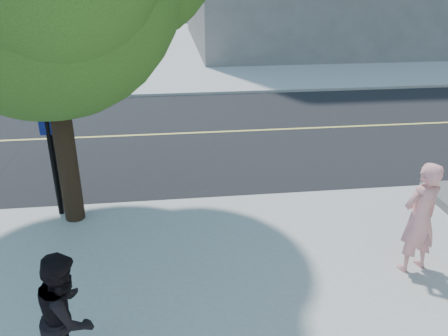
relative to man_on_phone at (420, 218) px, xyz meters
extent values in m
plane|color=black|center=(-6.82, 2.87, -1.03)|extent=(140.00, 140.00, 0.00)
cube|color=black|center=(-6.82, 7.37, -1.03)|extent=(140.00, 9.00, 0.01)
cube|color=#ACACA9|center=(6.68, 24.37, -0.97)|extent=(29.00, 25.00, 0.12)
imported|color=pink|center=(0.00, 0.00, 0.00)|extent=(0.76, 0.60, 1.83)
imported|color=black|center=(-4.97, -1.44, -0.09)|extent=(0.64, 0.81, 1.64)
cylinder|color=black|center=(-5.61, 2.33, 0.92)|extent=(0.37, 0.37, 3.67)
cylinder|color=black|center=(-5.91, 2.57, 0.97)|extent=(0.11, 0.11, 3.76)
cube|color=white|center=(-5.86, 2.55, 1.41)|extent=(0.49, 0.04, 0.18)
cube|color=navy|center=(-5.86, 2.55, 0.97)|extent=(0.40, 0.04, 0.49)
imported|color=black|center=(-5.91, 2.57, 2.13)|extent=(0.15, 0.18, 0.90)
camera|label=1|loc=(-3.73, -5.67, 3.48)|focal=36.68mm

